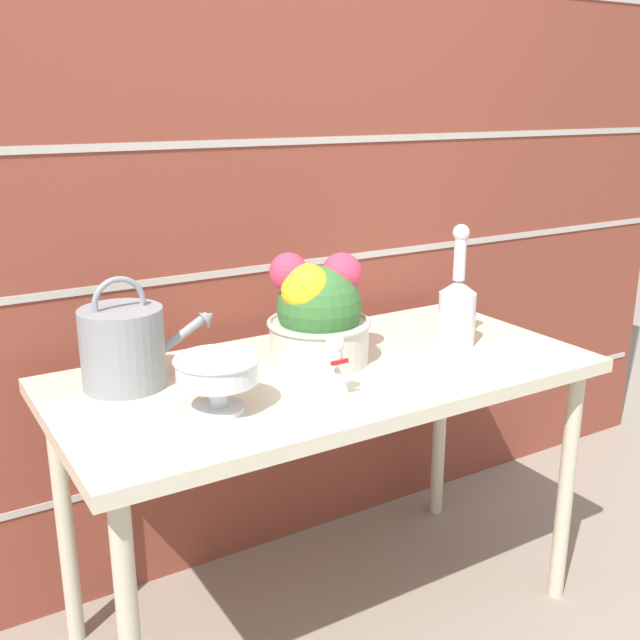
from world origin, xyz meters
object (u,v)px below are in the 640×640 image
object	(u,v)px
flower_planter	(318,314)
glass_decanter	(457,306)
crystal_pedestal_bowl	(217,373)
watering_can	(124,346)
figurine_vase	(335,373)

from	to	relation	value
flower_planter	glass_decanter	size ratio (longest dim) A/B	0.85
crystal_pedestal_bowl	glass_decanter	distance (m)	0.75
watering_can	flower_planter	distance (m)	0.49
flower_planter	watering_can	bearing A→B (deg)	169.61
crystal_pedestal_bowl	flower_planter	distance (m)	0.39
flower_planter	figurine_vase	xyz separation A→B (m)	(-0.10, -0.24, -0.07)
watering_can	glass_decanter	world-z (taller)	glass_decanter
flower_planter	glass_decanter	distance (m)	0.40
glass_decanter	crystal_pedestal_bowl	bearing A→B (deg)	-173.86
glass_decanter	figurine_vase	distance (m)	0.52
glass_decanter	figurine_vase	world-z (taller)	glass_decanter
glass_decanter	flower_planter	bearing A→B (deg)	168.00
figurine_vase	flower_planter	bearing A→B (deg)	67.18
watering_can	crystal_pedestal_bowl	world-z (taller)	watering_can
crystal_pedestal_bowl	glass_decanter	bearing A→B (deg)	6.14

